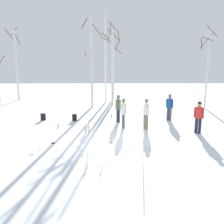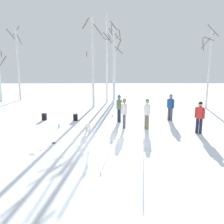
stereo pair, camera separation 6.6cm
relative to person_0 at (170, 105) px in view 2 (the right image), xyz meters
The scene contains 19 objects.
ground_plane 6.04m from the person_0, 132.29° to the right, with size 60.00×60.00×0.00m, color white.
person_0 is the anchor object (origin of this frame).
person_1 2.97m from the person_0, 73.17° to the right, with size 0.44×0.34×1.72m.
person_2 3.52m from the person_0, 149.72° to the right, with size 0.34×0.52×1.72m.
person_3 3.31m from the person_0, behind, with size 0.34×0.50×1.72m.
person_4 2.65m from the person_0, 132.05° to the right, with size 0.34×0.50×1.72m.
dog 5.76m from the person_0, 151.20° to the right, with size 0.24×0.90×0.57m.
ski_pair_planted_0 5.61m from the person_0, 114.83° to the right, with size 0.06×0.18×1.94m.
ski_pair_lying_0 7.94m from the person_0, 145.12° to the right, with size 0.91×1.75×0.05m.
ski_poles_0 5.79m from the person_0, 130.13° to the right, with size 0.07×0.20×1.36m.
backpack_0 8.17m from the person_0, behind, with size 0.30×0.32×0.44m.
backpack_1 6.13m from the person_0, behind, with size 0.31×0.33×0.44m.
water_bottle_0 7.06m from the person_0, 165.27° to the right, with size 0.06×0.06×0.24m.
birch_tree_1 15.36m from the person_0, 146.75° to the left, with size 1.20×1.11×6.93m.
birch_tree_2 7.62m from the person_0, 137.99° to the left, with size 1.54×1.53×7.18m.
birch_tree_3 8.66m from the person_0, 121.09° to the left, with size 0.89×0.92×7.83m.
birch_tree_4 7.32m from the person_0, 121.43° to the left, with size 0.95×1.26×6.93m.
birch_tree_5 9.74m from the person_0, 111.83° to the left, with size 1.58×1.31×6.74m.
birch_tree_6 6.15m from the person_0, 47.09° to the left, with size 1.19×1.34×6.44m.
Camera 2 is at (0.28, -10.92, 3.81)m, focal length 39.30 mm.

